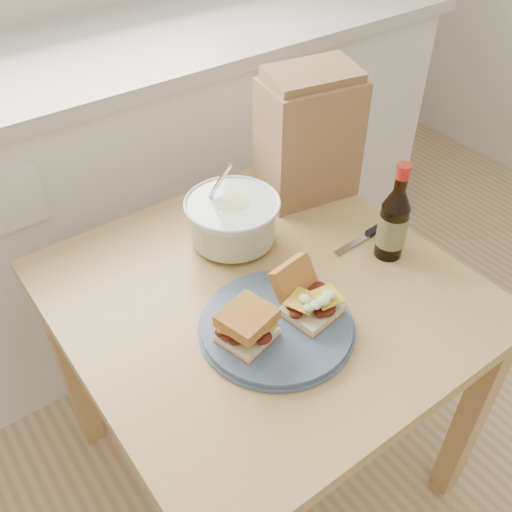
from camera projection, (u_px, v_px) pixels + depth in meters
cabinet_run at (96, 195)px, 1.85m from camera, size 2.50×0.64×0.94m
dining_table at (263, 321)px, 1.28m from camera, size 0.82×0.82×0.68m
plate at (276, 325)px, 1.13m from camera, size 0.30×0.30×0.02m
sandwich_left at (247, 325)px, 1.06m from camera, size 0.11×0.11×0.07m
sandwich_right at (306, 297)px, 1.13m from camera, size 0.11×0.15×0.09m
coleslaw_bowl at (233, 222)px, 1.30m from camera, size 0.22×0.22×0.22m
beer_bottle at (393, 223)px, 1.25m from camera, size 0.07×0.07×0.24m
knife at (371, 233)px, 1.36m from camera, size 0.18×0.03×0.01m
paper_bag at (309, 140)px, 1.40m from camera, size 0.26×0.19×0.30m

